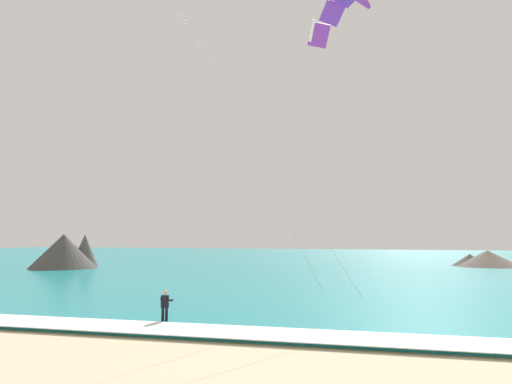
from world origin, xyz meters
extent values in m
cube|color=teal|center=(0.00, 72.34, 0.10)|extent=(200.00, 120.00, 0.20)
cube|color=white|center=(0.00, 13.34, 0.22)|extent=(200.00, 2.78, 0.04)
ellipsoid|color=yellow|center=(0.09, 15.13, 0.03)|extent=(0.53, 1.43, 0.05)
cube|color=black|center=(0.09, 15.38, 0.07)|extent=(0.16, 0.07, 0.04)
cube|color=black|center=(0.09, 14.88, 0.07)|extent=(0.16, 0.07, 0.04)
cylinder|color=black|center=(-0.01, 15.14, 0.42)|extent=(0.14, 0.14, 0.84)
cylinder|color=black|center=(0.19, 15.12, 0.42)|extent=(0.14, 0.14, 0.84)
cube|color=black|center=(0.09, 15.13, 1.14)|extent=(0.35, 0.22, 0.60)
sphere|color=tan|center=(0.09, 15.13, 1.58)|extent=(0.22, 0.22, 0.22)
cylinder|color=black|center=(-0.08, 15.30, 1.19)|extent=(0.12, 0.51, 0.22)
cylinder|color=black|center=(0.28, 15.28, 1.19)|extent=(0.12, 0.51, 0.22)
cylinder|color=black|center=(0.12, 15.51, 1.19)|extent=(0.55, 0.07, 0.04)
cube|color=#3F3F42|center=(0.10, 15.25, 0.92)|extent=(0.13, 0.09, 0.10)
cube|color=purple|center=(7.80, 21.20, 17.52)|extent=(1.67, 1.54, 1.19)
cube|color=white|center=(7.40, 20.98, 17.76)|extent=(0.77, 1.16, 0.79)
cube|color=purple|center=(6.91, 22.01, 16.59)|extent=(1.51, 1.07, 1.50)
cube|color=white|center=(6.51, 21.78, 16.84)|extent=(0.56, 0.81, 1.21)
cylinder|color=#B2B2B7|center=(4.78, 16.48, 8.90)|extent=(9.44, 1.97, 15.40)
cylinder|color=#B2B2B7|center=(3.49, 18.76, 8.90)|extent=(6.87, 6.53, 15.40)
cone|color=#56514C|center=(21.58, 63.85, 0.89)|extent=(5.36, 5.36, 1.78)
cone|color=#665B51|center=(23.65, 63.09, 1.15)|extent=(8.91, 8.91, 2.29)
cone|color=#56514C|center=(-26.58, 48.67, 2.19)|extent=(3.70, 3.70, 4.39)
cone|color=#47423D|center=(-31.44, 49.40, 1.48)|extent=(4.77, 4.77, 2.96)
cone|color=#47423D|center=(-28.09, 46.44, 2.21)|extent=(8.57, 8.57, 4.43)
camera|label=1|loc=(10.48, -7.42, 4.41)|focal=34.70mm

